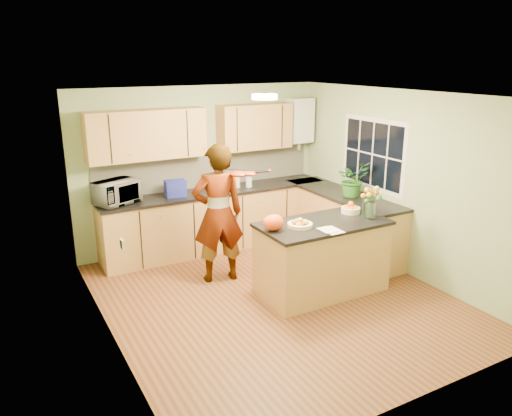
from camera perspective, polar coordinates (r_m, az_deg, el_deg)
floor at (r=6.37m, az=2.24°, el=-10.26°), size 4.50×4.50×0.00m
ceiling at (r=5.68m, az=2.53°, el=12.79°), size 4.00×4.50×0.02m
wall_back at (r=7.85m, az=-6.20°, el=4.63°), size 4.00×0.02×2.50m
wall_front at (r=4.26m, az=18.38°, el=-6.88°), size 4.00×0.02×2.50m
wall_left at (r=5.20m, az=-16.84°, el=-2.42°), size 0.02×4.50×2.50m
wall_right at (r=7.12m, az=16.28°, el=2.77°), size 0.02×4.50×2.50m
back_counter at (r=7.83m, az=-4.49°, el=-1.27°), size 3.64×0.62×0.94m
right_counter at (r=7.74m, az=9.82°, el=-1.69°), size 0.62×2.24×0.94m
splashback at (r=7.89m, az=-5.48°, el=4.34°), size 3.60×0.02×0.52m
upper_cabinets at (r=7.53m, az=-7.08°, el=8.71°), size 3.20×0.34×0.70m
boiler at (r=8.41m, az=4.98°, el=9.95°), size 0.40×0.30×0.86m
window_right at (r=7.48m, az=13.19°, el=6.01°), size 0.01×1.30×1.05m
light_switch at (r=4.63m, az=-15.06°, el=-3.99°), size 0.02×0.09×0.09m
ceiling_lamp at (r=5.94m, az=0.98°, el=12.61°), size 0.30×0.30×0.07m
peninsula_island at (r=6.42m, az=7.54°, el=-5.58°), size 1.63×0.84×0.93m
fruit_dish at (r=6.05m, az=5.05°, el=-1.75°), size 0.30×0.30×0.11m
orange_bowl at (r=6.67m, az=10.76°, el=-0.03°), size 0.25×0.25×0.14m
flower_vase at (r=6.40m, az=13.11°, el=1.53°), size 0.26×0.26×0.49m
orange_bag at (r=5.89m, az=2.00°, el=-1.66°), size 0.32×0.30×0.19m
papers at (r=5.97m, az=8.64°, el=-2.52°), size 0.20×0.28×0.01m
violinist at (r=6.56m, az=-4.36°, el=-0.66°), size 0.75×0.56×1.86m
violin at (r=6.31m, az=-1.98°, el=3.92°), size 0.57×0.50×0.14m
microwave at (r=7.20m, az=-15.66°, el=1.75°), size 0.70×0.60×0.33m
blue_box at (r=7.40m, az=-9.20°, el=2.23°), size 0.32×0.25×0.24m
kettle at (r=7.69m, az=-4.78°, el=2.95°), size 0.16×0.16×0.29m
jar_cream at (r=7.82m, az=-2.22°, el=2.95°), size 0.12×0.12×0.16m
jar_white at (r=7.85m, az=-0.82°, el=2.98°), size 0.11×0.11×0.15m
potted_plant at (r=7.41m, az=10.99°, el=3.29°), size 0.48×0.41×0.53m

